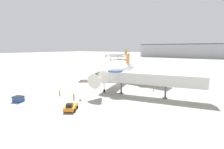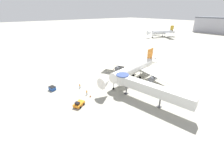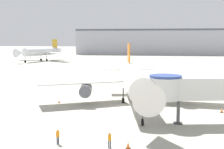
{
  "view_description": "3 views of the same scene",
  "coord_description": "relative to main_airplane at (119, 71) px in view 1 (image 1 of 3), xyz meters",
  "views": [
    {
      "loc": [
        25.88,
        -43.58,
        12.25
      ],
      "look_at": [
        1.04,
        -3.1,
        3.88
      ],
      "focal_mm": 24.0,
      "sensor_mm": 36.0,
      "label": 1
    },
    {
      "loc": [
        37.87,
        -38.54,
        25.05
      ],
      "look_at": [
        -2.96,
        -6.3,
        2.73
      ],
      "focal_mm": 24.0,
      "sensor_mm": 36.0,
      "label": 2
    },
    {
      "loc": [
        4.76,
        -48.88,
        10.92
      ],
      "look_at": [
        -2.77,
        0.92,
        5.19
      ],
      "focal_mm": 50.0,
      "sensor_mm": 36.0,
      "label": 3
    }
  ],
  "objects": [
    {
      "name": "traffic_cone_near_nose",
      "position": [
        1.09,
        -20.54,
        -3.85
      ],
      "size": [
        0.48,
        0.48,
        0.8
      ],
      "color": "black",
      "rests_on": "ground_plane"
    },
    {
      "name": "main_airplane",
      "position": [
        0.0,
        0.0,
        0.0
      ],
      "size": [
        33.28,
        32.87,
        10.03
      ],
      "rotation": [
        0.0,
        0.0,
        0.17
      ],
      "color": "white",
      "rests_on": "ground_plane"
    },
    {
      "name": "traffic_cone_port_wing",
      "position": [
        -12.89,
        0.1,
        -3.95
      ],
      "size": [
        0.35,
        0.35,
        0.59
      ],
      "color": "black",
      "rests_on": "ground_plane"
    },
    {
      "name": "ground_crew_wing_walker",
      "position": [
        -0.76,
        -20.73,
        -3.28
      ],
      "size": [
        0.35,
        0.24,
        1.65
      ],
      "rotation": [
        0.0,
        0.0,
        3.33
      ],
      "color": "#1E2338",
      "rests_on": "ground_plane"
    },
    {
      "name": "background_jet_gold_tail",
      "position": [
        -53.93,
        96.92,
        0.52
      ],
      "size": [
        30.27,
        32.21,
        10.85
      ],
      "rotation": [
        0.0,
        0.0,
        -0.29
      ],
      "color": "silver",
      "rests_on": "ground_plane"
    },
    {
      "name": "traffic_cone_starboard_wing",
      "position": [
        13.41,
        -3.11,
        -3.86
      ],
      "size": [
        0.48,
        0.48,
        0.78
      ],
      "color": "black",
      "rests_on": "ground_plane"
    },
    {
      "name": "jet_bridge",
      "position": [
        13.13,
        -8.96,
        0.41
      ],
      "size": [
        23.79,
        7.59,
        6.33
      ],
      "rotation": [
        0.0,
        0.0,
        0.2
      ],
      "color": "silver",
      "rests_on": "ground_plane"
    },
    {
      "name": "ground_plane",
      "position": [
        -0.75,
        -1.76,
        -4.23
      ],
      "size": [
        800.0,
        800.0,
        0.0
      ],
      "primitive_type": "plane",
      "color": "#9E9B8E"
    },
    {
      "name": "service_container_blue",
      "position": [
        -10.81,
        -28.42,
        -3.6
      ],
      "size": [
        2.58,
        2.15,
        1.26
      ],
      "rotation": [
        0.0,
        0.0,
        0.24
      ],
      "color": "#234C9E",
      "rests_on": "ground_plane"
    },
    {
      "name": "ground_crew_marshaller",
      "position": [
        -6.29,
        -20.35,
        -3.31
      ],
      "size": [
        0.33,
        0.35,
        1.61
      ],
      "rotation": [
        0.0,
        0.0,
        0.9
      ],
      "color": "#1E2338",
      "rests_on": "ground_plane"
    },
    {
      "name": "pushback_tug_orange",
      "position": [
        3.35,
        -25.62,
        -3.53
      ],
      "size": [
        3.32,
        3.81,
        1.64
      ],
      "rotation": [
        0.0,
        0.0,
        0.51
      ],
      "color": "orange",
      "rests_on": "ground_plane"
    },
    {
      "name": "terminal_building",
      "position": [
        19.21,
        173.24,
        4.73
      ],
      "size": [
        146.69,
        20.96,
        17.9
      ],
      "color": "#A8A8B2",
      "rests_on": "ground_plane"
    }
  ]
}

